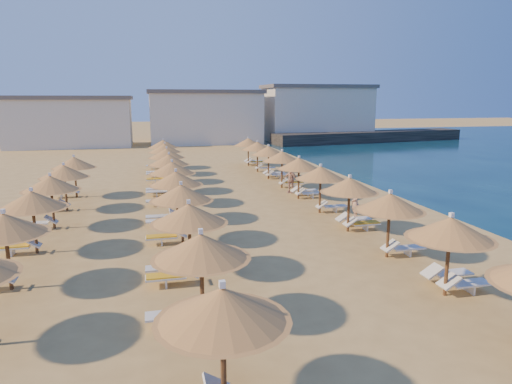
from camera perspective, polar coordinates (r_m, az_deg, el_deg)
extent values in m
plane|color=tan|center=(20.61, 2.47, -5.73)|extent=(220.00, 220.00, 0.00)
cube|color=black|center=(68.41, 14.10, 6.74)|extent=(30.26, 8.67, 1.50)
cube|color=silver|center=(64.27, -22.12, 7.96)|extent=(15.00, 8.00, 6.00)
cube|color=#59514C|center=(64.19, -22.34, 10.85)|extent=(15.60, 8.48, 0.50)
cube|color=silver|center=(64.79, -6.38, 9.11)|extent=(15.00, 8.00, 6.80)
cube|color=#59514C|center=(64.74, -6.46, 12.34)|extent=(15.60, 8.48, 0.50)
cube|color=silver|center=(69.18, 7.57, 9.56)|extent=(15.00, 8.00, 7.60)
cube|color=#59514C|center=(69.16, 7.66, 12.92)|extent=(15.60, 8.48, 0.50)
cylinder|color=brown|center=(15.66, 22.80, -8.24)|extent=(0.12, 0.12, 2.13)
cone|color=#975A2B|center=(15.32, 23.14, -4.15)|extent=(2.54, 2.54, 0.69)
cone|color=#975A2B|center=(15.40, 23.05, -5.17)|extent=(2.74, 2.74, 0.12)
cube|color=white|center=(15.22, 23.26, -2.64)|extent=(0.12, 0.12, 0.14)
cylinder|color=brown|center=(18.57, 16.20, -4.71)|extent=(0.12, 0.12, 2.13)
cone|color=#975A2B|center=(18.29, 16.40, -1.23)|extent=(2.54, 2.54, 0.69)
cone|color=#975A2B|center=(18.36, 16.35, -2.09)|extent=(2.74, 2.74, 0.12)
cube|color=white|center=(18.21, 16.48, 0.05)|extent=(0.12, 0.12, 0.14)
cylinder|color=brown|center=(21.72, 11.49, -2.14)|extent=(0.12, 0.12, 2.13)
cone|color=#975A2B|center=(21.48, 11.62, 0.87)|extent=(2.54, 2.54, 0.69)
cone|color=#975A2B|center=(21.53, 11.58, 0.12)|extent=(2.74, 2.74, 0.12)
cube|color=white|center=(21.41, 11.66, 1.96)|extent=(0.12, 0.12, 0.14)
cylinder|color=brown|center=(25.01, 8.01, -0.21)|extent=(0.12, 0.12, 2.13)
cone|color=#975A2B|center=(24.80, 8.08, 2.41)|extent=(2.54, 2.54, 0.69)
cone|color=#975A2B|center=(24.84, 8.07, 1.76)|extent=(2.74, 2.74, 0.12)
cube|color=white|center=(24.73, 8.11, 3.36)|extent=(0.12, 0.12, 0.14)
cylinder|color=brown|center=(28.38, 5.35, 1.26)|extent=(0.12, 0.12, 2.13)
cone|color=#975A2B|center=(28.20, 5.39, 3.57)|extent=(2.54, 2.54, 0.69)
cone|color=#975A2B|center=(28.24, 5.38, 3.00)|extent=(2.74, 2.74, 0.12)
cube|color=white|center=(28.15, 5.41, 4.41)|extent=(0.12, 0.12, 0.14)
cylinder|color=brown|center=(31.83, 3.25, 2.41)|extent=(0.12, 0.12, 2.13)
cone|color=#975A2B|center=(31.66, 3.28, 4.48)|extent=(2.54, 2.54, 0.69)
cone|color=#975A2B|center=(31.70, 3.27, 3.97)|extent=(2.74, 2.74, 0.12)
cube|color=white|center=(31.61, 3.28, 5.23)|extent=(0.12, 0.12, 0.14)
cylinder|color=brown|center=(35.31, 1.57, 3.34)|extent=(0.12, 0.12, 2.13)
cone|color=#975A2B|center=(35.16, 1.58, 5.21)|extent=(2.54, 2.54, 0.69)
cone|color=#975A2B|center=(35.20, 1.57, 4.75)|extent=(2.74, 2.74, 0.12)
cube|color=white|center=(35.12, 1.58, 5.88)|extent=(0.12, 0.12, 0.14)
cylinder|color=brown|center=(38.83, 0.18, 4.09)|extent=(0.12, 0.12, 2.13)
cone|color=#975A2B|center=(38.70, 0.18, 5.80)|extent=(2.54, 2.54, 0.69)
cone|color=#975A2B|center=(38.73, 0.18, 5.38)|extent=(2.74, 2.74, 0.12)
cube|color=white|center=(38.66, 0.18, 6.41)|extent=(0.12, 0.12, 0.14)
cylinder|color=brown|center=(42.37, -0.97, 4.72)|extent=(0.12, 0.12, 2.13)
cone|color=#975A2B|center=(42.25, -0.98, 6.28)|extent=(2.54, 2.54, 0.69)
cone|color=#975A2B|center=(42.28, -0.98, 5.90)|extent=(2.74, 2.74, 0.12)
cube|color=white|center=(42.21, -0.98, 6.84)|extent=(0.12, 0.12, 0.14)
cylinder|color=brown|center=(9.67, -4.10, -20.04)|extent=(0.12, 0.12, 2.13)
cone|color=#975A2B|center=(9.12, -4.21, -13.83)|extent=(2.54, 2.54, 0.69)
cone|color=#975A2B|center=(9.24, -4.19, -15.42)|extent=(2.74, 2.74, 0.12)
cube|color=white|center=(8.95, -4.25, -11.43)|extent=(0.12, 0.12, 0.14)
cylinder|color=brown|center=(12.91, -6.77, -11.61)|extent=(0.12, 0.12, 2.13)
cone|color=#975A2B|center=(12.50, -6.90, -6.72)|extent=(2.54, 2.54, 0.69)
cone|color=#975A2B|center=(12.59, -6.87, -7.95)|extent=(2.74, 2.74, 0.12)
cube|color=white|center=(12.37, -6.94, -4.90)|extent=(0.12, 0.12, 0.14)
cylinder|color=brown|center=(16.32, -8.26, -6.62)|extent=(0.12, 0.12, 2.13)
cone|color=#975A2B|center=(16.00, -8.38, -2.67)|extent=(2.54, 2.54, 0.69)
cone|color=#975A2B|center=(16.07, -8.35, -3.66)|extent=(2.74, 2.74, 0.12)
cube|color=white|center=(15.91, -8.43, -1.23)|extent=(0.12, 0.12, 0.14)
cylinder|color=brown|center=(19.83, -9.22, -3.37)|extent=(0.12, 0.12, 2.13)
cone|color=#975A2B|center=(19.57, -9.33, -0.09)|extent=(2.54, 2.54, 0.69)
cone|color=#975A2B|center=(19.62, -9.30, -0.90)|extent=(2.74, 2.74, 0.12)
cube|color=white|center=(19.49, -9.37, 1.11)|extent=(0.12, 0.12, 0.14)
cylinder|color=brown|center=(23.38, -9.88, -1.10)|extent=(0.12, 0.12, 2.13)
cone|color=#975A2B|center=(23.16, -9.98, 1.70)|extent=(2.54, 2.54, 0.69)
cone|color=#975A2B|center=(23.21, -9.95, 1.01)|extent=(2.74, 2.74, 0.12)
cube|color=white|center=(23.09, -10.01, 2.71)|extent=(0.12, 0.12, 0.14)
cylinder|color=brown|center=(26.97, -10.36, 0.57)|extent=(0.12, 0.12, 2.13)
cone|color=#975A2B|center=(26.77, -10.45, 3.00)|extent=(2.54, 2.54, 0.69)
cone|color=#975A2B|center=(26.81, -10.43, 2.40)|extent=(2.74, 2.74, 0.12)
cube|color=white|center=(26.71, -10.49, 3.88)|extent=(0.12, 0.12, 0.14)
cylinder|color=brown|center=(30.57, -10.74, 1.85)|extent=(0.12, 0.12, 2.13)
cone|color=#975A2B|center=(30.40, -10.82, 4.00)|extent=(2.54, 2.54, 0.69)
cone|color=#975A2B|center=(30.43, -10.80, 3.47)|extent=(2.74, 2.74, 0.12)
cube|color=white|center=(30.35, -10.85, 4.77)|extent=(0.12, 0.12, 0.14)
cylinder|color=brown|center=(34.18, -11.03, 2.85)|extent=(0.12, 0.12, 2.13)
cone|color=#975A2B|center=(34.03, -11.10, 4.78)|extent=(2.54, 2.54, 0.69)
cone|color=#975A2B|center=(34.06, -11.09, 4.31)|extent=(2.74, 2.74, 0.12)
cube|color=white|center=(33.98, -11.13, 5.48)|extent=(0.12, 0.12, 0.14)
cylinder|color=brown|center=(37.81, -11.27, 3.67)|extent=(0.12, 0.12, 2.13)
cone|color=#975A2B|center=(37.67, -11.34, 5.41)|extent=(2.54, 2.54, 0.69)
cone|color=#975A2B|center=(37.70, -11.32, 4.98)|extent=(2.74, 2.74, 0.12)
cube|color=white|center=(37.63, -11.36, 6.04)|extent=(0.12, 0.12, 0.14)
cylinder|color=brown|center=(41.44, -11.46, 4.34)|extent=(0.12, 0.12, 2.13)
cone|color=#975A2B|center=(41.31, -11.53, 5.93)|extent=(2.54, 2.54, 0.69)
cone|color=#975A2B|center=(41.34, -11.51, 5.54)|extent=(2.74, 2.74, 0.12)
cube|color=white|center=(41.27, -11.55, 6.50)|extent=(0.12, 0.12, 0.14)
cylinder|color=brown|center=(16.91, -28.55, -7.31)|extent=(0.12, 0.12, 2.13)
cone|color=#975A2B|center=(16.60, -28.94, -3.51)|extent=(2.54, 2.54, 0.69)
cone|color=#975A2B|center=(16.67, -28.84, -4.45)|extent=(2.74, 2.74, 0.12)
cube|color=white|center=(16.51, -29.08, -2.12)|extent=(0.12, 0.12, 0.14)
cylinder|color=brown|center=(20.32, -25.92, -4.05)|extent=(0.12, 0.12, 2.13)
cone|color=#975A2B|center=(20.06, -26.21, -0.85)|extent=(2.54, 2.54, 0.69)
cone|color=#975A2B|center=(20.12, -26.14, -1.65)|extent=(2.74, 2.74, 0.12)
cube|color=white|center=(19.98, -26.32, 0.31)|extent=(0.12, 0.12, 0.14)
cylinder|color=brown|center=(23.80, -24.06, -1.73)|extent=(0.12, 0.12, 2.13)
cone|color=#975A2B|center=(23.58, -24.29, 1.01)|extent=(2.54, 2.54, 0.69)
cone|color=#975A2B|center=(23.63, -24.24, 0.34)|extent=(2.74, 2.74, 0.12)
cube|color=white|center=(23.51, -24.38, 2.01)|extent=(0.12, 0.12, 0.14)
cylinder|color=brown|center=(27.33, -22.68, 0.00)|extent=(0.12, 0.12, 2.13)
cone|color=#975A2B|center=(27.13, -22.87, 2.40)|extent=(2.54, 2.54, 0.69)
cone|color=#975A2B|center=(27.18, -22.83, 1.80)|extent=(2.74, 2.74, 0.12)
cube|color=white|center=(27.08, -22.94, 3.26)|extent=(0.12, 0.12, 0.14)
cylinder|color=brown|center=(30.88, -21.62, 1.33)|extent=(0.12, 0.12, 2.13)
cone|color=#975A2B|center=(30.72, -21.78, 3.45)|extent=(2.54, 2.54, 0.69)
cone|color=#975A2B|center=(30.75, -21.74, 2.93)|extent=(2.74, 2.74, 0.12)
cube|color=white|center=(30.67, -21.84, 4.22)|extent=(0.12, 0.12, 0.14)
cube|color=white|center=(16.44, 25.18, -10.27)|extent=(1.33, 0.55, 0.06)
cube|color=white|center=(16.49, 25.13, -10.79)|extent=(0.06, 0.50, 0.32)
cube|color=white|center=(15.93, 22.97, -10.23)|extent=(0.58, 0.55, 0.40)
cube|color=white|center=(17.09, 23.30, -9.27)|extent=(1.33, 0.55, 0.06)
cube|color=white|center=(17.15, 23.26, -9.78)|extent=(0.06, 0.50, 0.32)
cube|color=white|center=(16.61, 21.13, -9.20)|extent=(0.58, 0.55, 0.40)
cube|color=white|center=(13.16, -10.72, -14.83)|extent=(1.33, 0.55, 0.06)
cube|color=white|center=(13.23, -10.69, -15.45)|extent=(0.06, 0.50, 0.32)
cube|color=white|center=(13.15, -7.22, -14.07)|extent=(0.58, 0.55, 0.40)
cube|color=white|center=(19.24, 18.43, -6.61)|extent=(1.33, 0.55, 0.06)
cube|color=white|center=(19.29, 18.40, -7.06)|extent=(0.06, 0.50, 0.32)
cube|color=white|center=(18.80, 16.40, -6.45)|extent=(0.58, 0.55, 0.40)
cube|color=white|center=(16.53, -11.34, -9.24)|extent=(1.33, 0.55, 0.06)
cube|color=white|center=(16.58, -11.31, -9.75)|extent=(0.06, 0.50, 0.32)
cube|color=white|center=(16.51, -8.61, -8.63)|extent=(0.58, 0.55, 0.40)
cube|color=white|center=(15.69, -11.21, -10.39)|extent=(1.33, 0.55, 0.06)
cube|color=white|center=(15.75, -11.19, -10.93)|extent=(0.06, 0.50, 0.32)
cube|color=white|center=(15.67, -8.33, -9.75)|extent=(0.58, 0.55, 0.40)
cube|color=#F1AD19|center=(15.67, -11.22, -10.20)|extent=(1.28, 0.51, 0.05)
cube|color=white|center=(22.29, 13.52, -3.85)|extent=(1.33, 0.55, 0.06)
cube|color=white|center=(22.33, 13.50, -4.25)|extent=(0.06, 0.50, 0.32)
cube|color=white|center=(21.92, 11.70, -3.65)|extent=(0.58, 0.55, 0.40)
cube|color=#F1AD19|center=(22.27, 13.53, -3.72)|extent=(1.28, 0.51, 0.05)
cube|color=white|center=(23.07, 12.52, -3.29)|extent=(1.33, 0.55, 0.06)
cube|color=white|center=(23.11, 12.51, -3.67)|extent=(0.06, 0.50, 0.32)
cube|color=white|center=(22.71, 10.75, -3.08)|extent=(0.58, 0.55, 0.40)
cube|color=white|center=(20.00, -11.73, -5.56)|extent=(1.33, 0.55, 0.06)
cube|color=white|center=(20.04, -11.71, -5.99)|extent=(0.06, 0.50, 0.32)
cube|color=white|center=(19.99, -9.49, -5.06)|extent=(0.58, 0.55, 0.40)
cube|color=#F1AD19|center=(19.98, -11.74, -5.40)|extent=(1.28, 0.51, 0.05)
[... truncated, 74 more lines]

